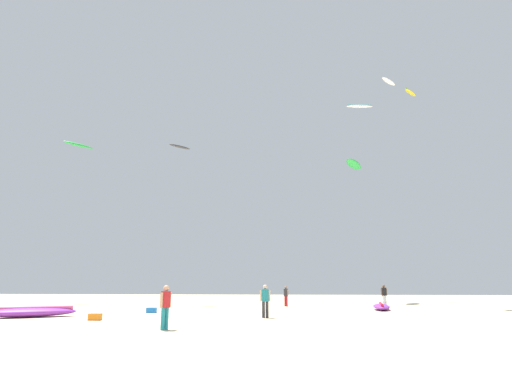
# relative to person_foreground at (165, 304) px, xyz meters

# --- Properties ---
(ground_plane) EXTENTS (120.00, 120.00, 0.00)m
(ground_plane) POSITION_rel_person_foreground_xyz_m (2.26, -3.13, -0.97)
(ground_plane) COLOR beige
(person_foreground) EXTENTS (0.38, 0.50, 1.66)m
(person_foreground) POSITION_rel_person_foreground_xyz_m (0.00, 0.00, 0.00)
(person_foreground) COLOR teal
(person_foreground) RESTS_ON ground
(person_midground) EXTENTS (0.39, 0.42, 1.59)m
(person_midground) POSITION_rel_person_foreground_xyz_m (4.23, 17.53, -0.04)
(person_midground) COLOR #B21E23
(person_midground) RESTS_ON ground
(person_left) EXTENTS (0.55, 0.38, 1.68)m
(person_left) POSITION_rel_person_foreground_xyz_m (3.41, 5.99, 0.01)
(person_left) COLOR #2D2D33
(person_left) RESTS_ON ground
(person_right) EXTENTS (0.53, 0.38, 1.69)m
(person_right) POSITION_rel_person_foreground_xyz_m (12.16, 18.44, 0.02)
(person_right) COLOR silver
(person_right) RESTS_ON ground
(kite_grounded_near) EXTENTS (4.68, 3.67, 0.56)m
(kite_grounded_near) POSITION_rel_person_foreground_xyz_m (-9.10, 5.08, -0.70)
(kite_grounded_near) COLOR purple
(kite_grounded_near) RESTS_ON ground
(kite_grounded_mid) EXTENTS (1.74, 4.05, 0.48)m
(kite_grounded_mid) POSITION_rel_person_foreground_xyz_m (10.87, 13.53, -0.74)
(kite_grounded_mid) COLOR purple
(kite_grounded_mid) RESTS_ON ground
(cooler_box) EXTENTS (0.56, 0.36, 0.32)m
(cooler_box) POSITION_rel_person_foreground_xyz_m (-3.83, 9.09, -0.81)
(cooler_box) COLOR blue
(cooler_box) RESTS_ON ground
(gear_bag) EXTENTS (0.56, 0.36, 0.32)m
(gear_bag) POSITION_rel_person_foreground_xyz_m (-4.71, 3.79, -0.81)
(gear_bag) COLOR orange
(gear_bag) RESTS_ON ground
(kite_aloft_0) EXTENTS (2.07, 2.04, 0.35)m
(kite_aloft_0) POSITION_rel_person_foreground_xyz_m (-5.93, 20.07, 13.85)
(kite_aloft_0) COLOR #2D2D33
(kite_aloft_1) EXTENTS (2.42, 2.73, 0.59)m
(kite_aloft_1) POSITION_rel_person_foreground_xyz_m (20.54, 33.28, 25.17)
(kite_aloft_1) COLOR yellow
(kite_aloft_2) EXTENTS (2.68, 4.35, 0.45)m
(kite_aloft_2) POSITION_rel_person_foreground_xyz_m (11.54, 25.73, 13.27)
(kite_aloft_2) COLOR green
(kite_aloft_3) EXTENTS (1.81, 1.97, 0.35)m
(kite_aloft_3) POSITION_rel_person_foreground_xyz_m (13.75, 17.67, 18.49)
(kite_aloft_3) COLOR white
(kite_aloft_4) EXTENTS (3.48, 1.38, 0.61)m
(kite_aloft_4) POSITION_rel_person_foreground_xyz_m (13.73, 32.16, 23.00)
(kite_aloft_4) COLOR white
(kite_aloft_5) EXTENTS (2.75, 3.09, 0.57)m
(kite_aloft_5) POSITION_rel_person_foreground_xyz_m (-18.21, 23.06, 15.57)
(kite_aloft_5) COLOR green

